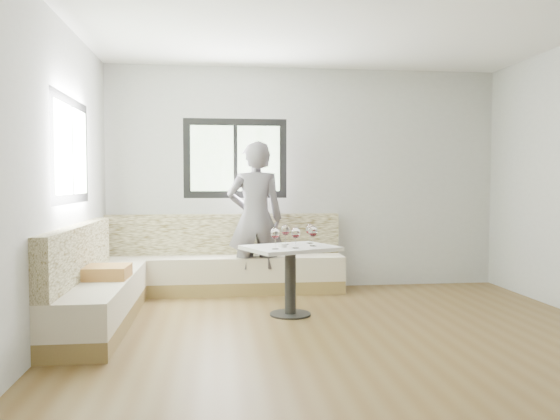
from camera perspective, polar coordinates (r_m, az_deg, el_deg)
The scene contains 10 objects.
room at distance 4.62m, azimuth 6.61°, elevation 3.64°, with size 5.01×5.01×2.81m.
banquette at distance 6.15m, azimuth -10.83°, elevation -6.67°, with size 2.90×2.80×0.95m.
table at distance 5.55m, azimuth 1.09°, elevation -5.61°, with size 1.05×0.94×0.70m.
person at distance 6.54m, azimuth -2.60°, elevation -0.88°, with size 0.67×0.44×1.84m, color #575258.
olive_ramekin at distance 5.45m, azimuth 0.29°, elevation -3.71°, with size 0.09×0.09×0.03m.
wine_glass_a at distance 5.26m, azimuth -0.49°, elevation -2.54°, with size 0.09×0.09×0.21m.
wine_glass_b at distance 5.34m, azimuth 1.64°, elevation -2.46°, with size 0.09×0.09×0.21m.
wine_glass_c at distance 5.52m, azimuth 3.46°, elevation -2.30°, with size 0.09×0.09×0.21m.
wine_glass_d at distance 5.65m, azimuth 0.58°, elevation -2.16°, with size 0.09×0.09×0.21m.
wine_glass_e at distance 5.76m, azimuth 3.15°, elevation -2.07°, with size 0.09×0.09×0.21m.
Camera 1 is at (-1.14, -4.42, 1.36)m, focal length 35.00 mm.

